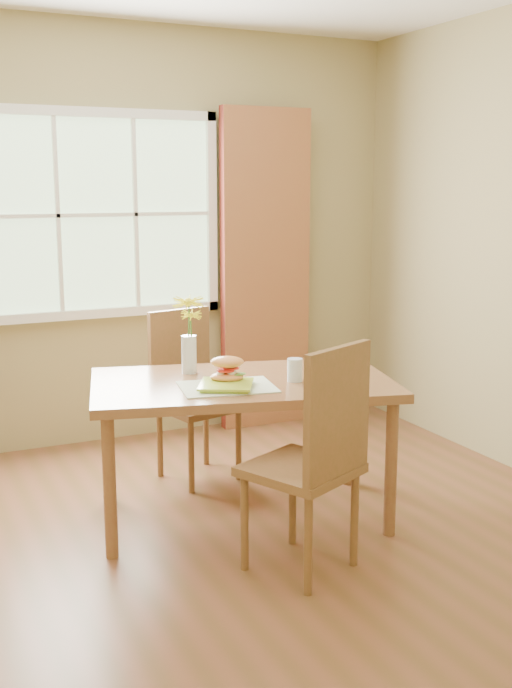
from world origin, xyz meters
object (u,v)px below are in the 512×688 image
Objects in this scene: chair_near at (317,451)px; croissant_sandwich at (227,369)px; flower_vase at (189,327)px; water_glass at (295,371)px; dining_table at (242,395)px; chair_far at (190,386)px.

croissant_sandwich is (-0.14, 0.65, 0.24)m from chair_near.
flower_vase reaches higher than chair_near.
chair_near is at bearing -108.49° from water_glass.
water_glass is 0.60m from flower_vase.
chair_near reaches higher than croissant_sandwich.
water_glass is at bearing 46.79° from chair_near.
dining_table is 0.71m from chair_near.
flower_vase is (-0.41, 0.39, 0.19)m from water_glass.
flower_vase is at bearing -123.51° from chair_far.
water_glass is (0.34, -0.07, -0.02)m from croissant_sandwich.
chair_near is 0.70m from croissant_sandwich.
chair_far is 8.52× the size of water_glass.
water_glass is (0.19, 0.57, 0.21)m from chair_near.
dining_table is 1.69× the size of chair_far.
chair_near is 1.41m from chair_far.
dining_table is at bearing 53.08° from croissant_sandwich.
flower_vase is at bearing 78.17° from chair_near.
dining_table is at bearing 68.35° from chair_near.
croissant_sandwich reaches higher than dining_table.
dining_table is 0.45m from flower_vase.
water_glass is (0.25, -0.83, 0.25)m from chair_far.
chair_near reaches higher than chair_far.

